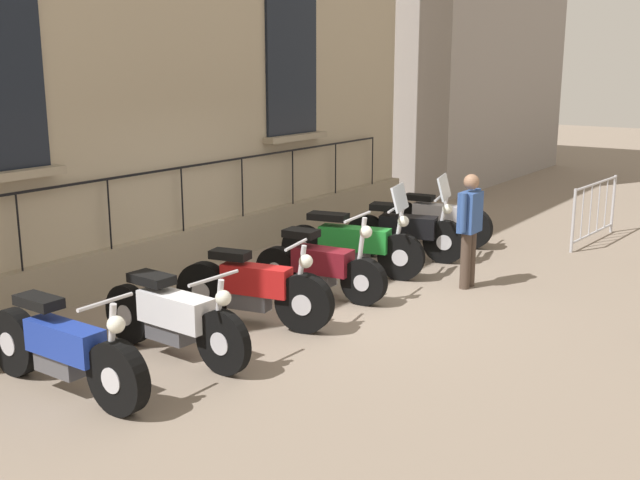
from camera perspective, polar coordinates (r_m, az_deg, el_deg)
The scene contains 11 objects.
ground_plane at distance 10.00m, azimuth 0.48°, elevation -4.54°, with size 60.00×60.00×0.00m, color gray.
motorcycle_blue at distance 7.57m, azimuth -18.54°, elevation -7.85°, with size 2.21×0.58×1.03m.
motorcycle_white at distance 8.15m, azimuth -10.81°, elevation -5.74°, with size 2.11×0.67×0.99m.
motorcycle_red at distance 9.03m, azimuth -4.96°, elevation -3.76°, with size 2.00×0.68×1.04m.
motorcycle_maroon at distance 10.03m, azimuth 0.03°, elevation -2.06°, with size 1.90×0.72×1.15m.
motorcycle_green at distance 11.10m, azimuth 2.44°, elevation -0.32°, with size 2.15×0.78×1.36m.
motorcycle_black at distance 12.01m, azimuth 6.45°, elevation 0.66°, with size 1.89×0.81×1.36m.
motorcycle_silver at distance 13.14m, azimuth 8.66°, elevation 1.45°, with size 1.95×0.53×0.96m.
crowd_barrier at distance 13.93m, azimuth 19.74°, elevation 2.14°, with size 0.18×1.97×1.05m.
pedestrian_standing at distance 10.58m, azimuth 11.06°, elevation 1.12°, with size 0.22×0.53×1.57m.
distant_building at distance 21.58m, azimuth 7.59°, elevation 16.09°, with size 5.38×7.54×8.37m.
Camera 1 is at (5.37, -7.87, 3.04)m, focal length 43.01 mm.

